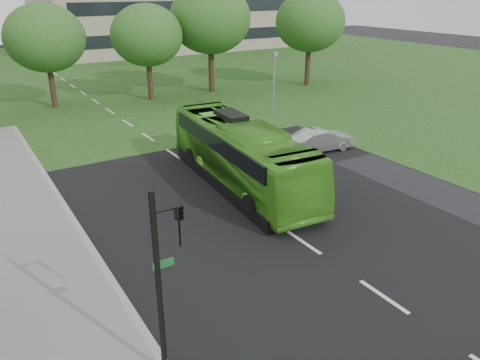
{
  "coord_description": "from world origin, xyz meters",
  "views": [
    {
      "loc": [
        -10.36,
        -10.01,
        9.13
      ],
      "look_at": [
        -0.79,
        5.37,
        1.6
      ],
      "focal_mm": 35.0,
      "sensor_mm": 36.0,
      "label": 1
    }
  ],
  "objects_px": {
    "tree_park_e": "(310,22)",
    "camera_pole": "(274,76)",
    "tree_park_c": "(147,35)",
    "tree_park_d": "(210,19)",
    "tree_park_b": "(45,38)",
    "bus": "(241,154)",
    "sedan": "(321,140)",
    "traffic_light": "(164,274)"
  },
  "relations": [
    {
      "from": "tree_park_c",
      "to": "tree_park_e",
      "type": "xyz_separation_m",
      "value": [
        15.69,
        -2.03,
        0.63
      ]
    },
    {
      "from": "bus",
      "to": "camera_pole",
      "type": "relative_size",
      "value": 2.39
    },
    {
      "from": "tree_park_b",
      "to": "tree_park_c",
      "type": "distance_m",
      "value": 7.85
    },
    {
      "from": "tree_park_b",
      "to": "tree_park_d",
      "type": "relative_size",
      "value": 0.84
    },
    {
      "from": "tree_park_d",
      "to": "traffic_light",
      "type": "distance_m",
      "value": 34.82
    },
    {
      "from": "tree_park_e",
      "to": "camera_pole",
      "type": "height_order",
      "value": "tree_park_e"
    },
    {
      "from": "bus",
      "to": "tree_park_b",
      "type": "bearing_deg",
      "value": 106.2
    },
    {
      "from": "tree_park_e",
      "to": "traffic_light",
      "type": "bearing_deg",
      "value": -134.46
    },
    {
      "from": "tree_park_d",
      "to": "tree_park_e",
      "type": "height_order",
      "value": "tree_park_d"
    },
    {
      "from": "sedan",
      "to": "camera_pole",
      "type": "relative_size",
      "value": 0.86
    },
    {
      "from": "tree_park_c",
      "to": "camera_pole",
      "type": "relative_size",
      "value": 1.66
    },
    {
      "from": "camera_pole",
      "to": "tree_park_e",
      "type": "bearing_deg",
      "value": 42.75
    },
    {
      "from": "tree_park_b",
      "to": "tree_park_e",
      "type": "relative_size",
      "value": 0.91
    },
    {
      "from": "tree_park_e",
      "to": "bus",
      "type": "bearing_deg",
      "value": -136.47
    },
    {
      "from": "tree_park_e",
      "to": "sedan",
      "type": "height_order",
      "value": "tree_park_e"
    },
    {
      "from": "traffic_light",
      "to": "camera_pole",
      "type": "height_order",
      "value": "traffic_light"
    },
    {
      "from": "bus",
      "to": "camera_pole",
      "type": "distance_m",
      "value": 13.43
    },
    {
      "from": "bus",
      "to": "traffic_light",
      "type": "relative_size",
      "value": 2.21
    },
    {
      "from": "tree_park_c",
      "to": "sedan",
      "type": "distance_m",
      "value": 19.16
    },
    {
      "from": "tree_park_b",
      "to": "camera_pole",
      "type": "height_order",
      "value": "tree_park_b"
    },
    {
      "from": "tree_park_c",
      "to": "tree_park_d",
      "type": "height_order",
      "value": "tree_park_d"
    },
    {
      "from": "traffic_light",
      "to": "camera_pole",
      "type": "relative_size",
      "value": 1.08
    },
    {
      "from": "tree_park_c",
      "to": "tree_park_d",
      "type": "xyz_separation_m",
      "value": [
        6.14,
        0.24,
        1.1
      ]
    },
    {
      "from": "camera_pole",
      "to": "sedan",
      "type": "bearing_deg",
      "value": -102.22
    },
    {
      "from": "tree_park_e",
      "to": "bus",
      "type": "distance_m",
      "value": 26.65
    },
    {
      "from": "tree_park_b",
      "to": "sedan",
      "type": "height_order",
      "value": "tree_park_b"
    },
    {
      "from": "tree_park_b",
      "to": "bus",
      "type": "bearing_deg",
      "value": -78.69
    },
    {
      "from": "tree_park_e",
      "to": "bus",
      "type": "height_order",
      "value": "tree_park_e"
    },
    {
      "from": "tree_park_c",
      "to": "bus",
      "type": "height_order",
      "value": "tree_park_c"
    },
    {
      "from": "bus",
      "to": "camera_pole",
      "type": "bearing_deg",
      "value": 52.49
    },
    {
      "from": "bus",
      "to": "sedan",
      "type": "distance_m",
      "value": 7.08
    },
    {
      "from": "tree_park_c",
      "to": "traffic_light",
      "type": "bearing_deg",
      "value": -111.03
    },
    {
      "from": "bus",
      "to": "traffic_light",
      "type": "bearing_deg",
      "value": -125.31
    },
    {
      "from": "bus",
      "to": "tree_park_e",
      "type": "bearing_deg",
      "value": 48.42
    },
    {
      "from": "tree_park_c",
      "to": "traffic_light",
      "type": "height_order",
      "value": "tree_park_c"
    },
    {
      "from": "tree_park_b",
      "to": "tree_park_c",
      "type": "relative_size",
      "value": 1.02
    },
    {
      "from": "tree_park_b",
      "to": "bus",
      "type": "distance_m",
      "value": 22.44
    },
    {
      "from": "tree_park_c",
      "to": "tree_park_d",
      "type": "distance_m",
      "value": 6.24
    },
    {
      "from": "bus",
      "to": "sedan",
      "type": "relative_size",
      "value": 2.78
    },
    {
      "from": "sedan",
      "to": "tree_park_b",
      "type": "bearing_deg",
      "value": 35.52
    },
    {
      "from": "tree_park_d",
      "to": "camera_pole",
      "type": "xyz_separation_m",
      "value": [
        -0.5,
        -10.52,
        -3.38
      ]
    },
    {
      "from": "tree_park_b",
      "to": "camera_pole",
      "type": "bearing_deg",
      "value": -41.58
    }
  ]
}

